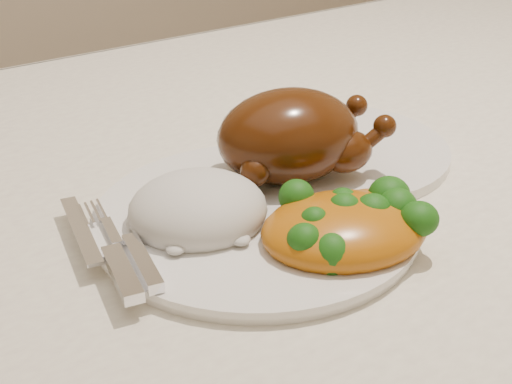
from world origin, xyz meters
TOP-DOWN VIEW (x-y plane):
  - dining_table at (0.00, 0.00)m, footprint 1.60×0.90m
  - tablecloth at (0.00, 0.00)m, footprint 1.73×1.03m
  - dinner_plate at (-0.03, -0.04)m, footprint 0.36×0.36m
  - side_plate at (0.12, 0.04)m, footprint 0.31×0.31m
  - roast_chicken at (0.04, 0.00)m, footprint 0.18×0.13m
  - rice_mound at (-0.08, -0.02)m, footprint 0.15×0.14m
  - mac_and_cheese at (0.01, -0.11)m, footprint 0.16×0.14m
  - cutlery at (-0.16, -0.04)m, footprint 0.05×0.17m

SIDE VIEW (x-z plane):
  - dining_table at x=0.00m, z-range 0.29..1.05m
  - tablecloth at x=0.00m, z-range 0.65..0.83m
  - side_plate at x=0.12m, z-range 0.77..0.78m
  - dinner_plate at x=-0.03m, z-range 0.77..0.78m
  - cutlery at x=-0.16m, z-range 0.78..0.79m
  - rice_mound at x=-0.08m, z-range 0.76..0.82m
  - mac_and_cheese at x=0.01m, z-range 0.77..0.82m
  - roast_chicken at x=0.04m, z-range 0.78..0.86m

